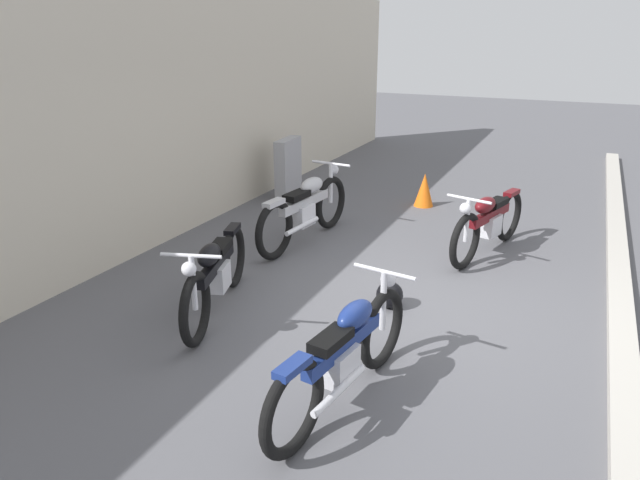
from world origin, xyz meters
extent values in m
plane|color=#56565B|center=(0.00, 0.00, 0.00)|extent=(40.00, 40.00, 0.00)
cube|color=beige|center=(0.00, 3.86, 1.70)|extent=(18.00, 0.30, 3.40)
cube|color=#B7B2A8|center=(0.00, -1.96, 0.06)|extent=(18.00, 0.24, 0.12)
cube|color=#9E9EA3|center=(3.09, 3.17, 0.52)|extent=(0.73, 0.25, 1.04)
sphere|color=black|center=(-0.13, 0.27, 0.14)|extent=(0.29, 0.29, 0.29)
cone|color=orange|center=(3.63, 0.93, 0.28)|extent=(0.32, 0.32, 0.55)
torus|color=black|center=(-1.60, 1.66, 0.35)|extent=(0.70, 0.29, 0.71)
torus|color=black|center=(-0.35, 2.06, 0.35)|extent=(0.70, 0.29, 0.71)
cube|color=silver|center=(-0.93, 1.87, 0.37)|extent=(0.35, 0.28, 0.27)
cube|color=black|center=(-0.97, 1.86, 0.53)|extent=(0.98, 0.39, 0.12)
ellipsoid|color=black|center=(-1.14, 1.81, 0.70)|extent=(0.47, 0.31, 0.19)
cube|color=black|center=(-0.81, 1.91, 0.65)|extent=(0.42, 0.28, 0.08)
cube|color=black|center=(-0.35, 2.06, 0.68)|extent=(0.33, 0.20, 0.06)
cylinder|color=silver|center=(-1.60, 1.66, 0.62)|extent=(0.05, 0.05, 0.53)
cylinder|color=silver|center=(-1.60, 1.66, 0.89)|extent=(0.20, 0.55, 0.03)
sphere|color=silver|center=(-1.67, 1.64, 0.79)|extent=(0.14, 0.14, 0.14)
cylinder|color=silver|center=(-0.78, 2.04, 0.31)|extent=(0.67, 0.26, 0.06)
torus|color=black|center=(1.25, -0.23, 0.35)|extent=(0.71, 0.27, 0.71)
torus|color=black|center=(2.52, -0.57, 0.35)|extent=(0.71, 0.27, 0.71)
cube|color=silver|center=(1.93, -0.41, 0.37)|extent=(0.35, 0.27, 0.27)
cube|color=#590F14|center=(1.89, -0.40, 0.53)|extent=(0.99, 0.35, 0.12)
ellipsoid|color=#590F14|center=(1.72, -0.35, 0.70)|extent=(0.46, 0.30, 0.19)
cube|color=black|center=(2.05, -0.44, 0.66)|extent=(0.42, 0.27, 0.08)
cube|color=#590F14|center=(2.52, -0.57, 0.68)|extent=(0.33, 0.19, 0.06)
cylinder|color=silver|center=(1.25, -0.23, 0.62)|extent=(0.05, 0.05, 0.53)
cylinder|color=silver|center=(1.25, -0.23, 0.89)|extent=(0.18, 0.55, 0.03)
sphere|color=silver|center=(1.18, -0.21, 0.79)|extent=(0.14, 0.14, 0.14)
cylinder|color=silver|center=(2.15, -0.35, 0.31)|extent=(0.67, 0.23, 0.06)
torus|color=black|center=(1.97, 1.88, 0.39)|extent=(0.78, 0.17, 0.77)
torus|color=black|center=(0.56, 2.03, 0.39)|extent=(0.78, 0.17, 0.77)
cube|color=silver|center=(1.21, 1.96, 0.41)|extent=(0.36, 0.24, 0.30)
cube|color=#ADADB2|center=(1.26, 1.96, 0.58)|extent=(1.09, 0.22, 0.13)
ellipsoid|color=#ADADB2|center=(1.45, 1.94, 0.77)|extent=(0.48, 0.26, 0.21)
cube|color=black|center=(1.08, 1.98, 0.71)|extent=(0.44, 0.23, 0.08)
cube|color=#ADADB2|center=(0.56, 2.03, 0.75)|extent=(0.35, 0.16, 0.06)
cylinder|color=silver|center=(1.97, 1.88, 0.68)|extent=(0.06, 0.06, 0.58)
cylinder|color=silver|center=(1.97, 1.88, 0.97)|extent=(0.10, 0.61, 0.04)
sphere|color=silver|center=(2.06, 1.88, 0.86)|extent=(0.15, 0.15, 0.15)
cylinder|color=silver|center=(0.99, 1.86, 0.33)|extent=(0.74, 0.14, 0.06)
torus|color=black|center=(-1.23, -0.02, 0.36)|extent=(0.72, 0.19, 0.71)
torus|color=black|center=(-2.53, 0.16, 0.36)|extent=(0.72, 0.19, 0.71)
cube|color=silver|center=(-1.93, 0.08, 0.38)|extent=(0.34, 0.24, 0.27)
cube|color=navy|center=(-1.88, 0.07, 0.53)|extent=(1.01, 0.24, 0.12)
ellipsoid|color=navy|center=(-1.71, 0.05, 0.71)|extent=(0.45, 0.25, 0.20)
cube|color=black|center=(-2.05, 0.10, 0.66)|extent=(0.41, 0.23, 0.08)
cube|color=navy|center=(-2.53, 0.16, 0.69)|extent=(0.33, 0.16, 0.06)
cylinder|color=silver|center=(-1.23, -0.02, 0.62)|extent=(0.05, 0.05, 0.54)
cylinder|color=silver|center=(-1.23, -0.02, 0.89)|extent=(0.11, 0.57, 0.04)
sphere|color=silver|center=(-1.15, -0.03, 0.80)|extent=(0.14, 0.14, 0.14)
cylinder|color=silver|center=(-2.14, -0.01, 0.31)|extent=(0.68, 0.15, 0.06)
camera|label=1|loc=(-5.43, -1.38, 2.80)|focal=32.32mm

